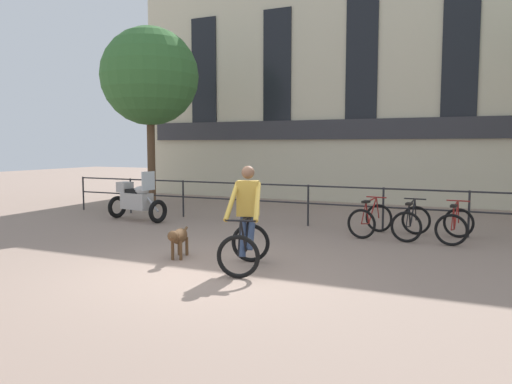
{
  "coord_description": "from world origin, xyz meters",
  "views": [
    {
      "loc": [
        4.11,
        -6.7,
        2.04
      ],
      "look_at": [
        -0.36,
        2.86,
        1.05
      ],
      "focal_mm": 35.0,
      "sensor_mm": 36.0,
      "label": 1
    }
  ],
  "objects": [
    {
      "name": "ground_plane",
      "position": [
        0.0,
        0.0,
        0.0
      ],
      "size": [
        60.0,
        60.0,
        0.0
      ],
      "primitive_type": "plane",
      "color": "gray"
    },
    {
      "name": "canal_railing",
      "position": [
        -0.0,
        5.2,
        0.71
      ],
      "size": [
        15.05,
        0.05,
        1.05
      ],
      "color": "#232326",
      "rests_on": "ground_plane"
    },
    {
      "name": "building_facade",
      "position": [
        -0.0,
        10.99,
        4.22
      ],
      "size": [
        18.0,
        0.72,
        8.48
      ],
      "color": "beige",
      "rests_on": "ground_plane"
    },
    {
      "name": "cyclist_with_bike",
      "position": [
        0.49,
        0.65,
        0.76
      ],
      "size": [
        0.97,
        1.31,
        1.7
      ],
      "rotation": [
        0.0,
        0.0,
        0.28
      ],
      "color": "black",
      "rests_on": "ground_plane"
    },
    {
      "name": "dog",
      "position": [
        -0.92,
        0.75,
        0.39
      ],
      "size": [
        0.42,
        1.0,
        0.57
      ],
      "rotation": [
        0.0,
        0.0,
        0.3
      ],
      "color": "brown",
      "rests_on": "ground_plane"
    },
    {
      "name": "parked_motorcycle",
      "position": [
        -4.55,
        4.11,
        0.56
      ],
      "size": [
        1.84,
        0.93,
        1.35
      ],
      "rotation": [
        0.0,
        0.0,
        1.39
      ],
      "color": "black",
      "rests_on": "ground_plane"
    },
    {
      "name": "parked_bicycle_near_lamp",
      "position": [
        1.72,
        4.54,
        0.36
      ],
      "size": [
        0.83,
        1.2,
        0.86
      ],
      "rotation": [
        0.0,
        0.0,
        2.98
      ],
      "color": "black",
      "rests_on": "ground_plane"
    },
    {
      "name": "parked_bicycle_mid_left",
      "position": [
        2.61,
        4.54,
        0.36
      ],
      "size": [
        0.73,
        1.15,
        0.86
      ],
      "rotation": [
        0.0,
        0.0,
        3.08
      ],
      "color": "black",
      "rests_on": "ground_plane"
    },
    {
      "name": "parked_bicycle_mid_right",
      "position": [
        3.51,
        4.54,
        0.36
      ],
      "size": [
        0.75,
        1.16,
        0.86
      ],
      "rotation": [
        0.0,
        0.0,
        3.06
      ],
      "color": "black",
      "rests_on": "ground_plane"
    },
    {
      "name": "tree_canalside_left",
      "position": [
        -6.09,
        6.87,
        4.27
      ],
      "size": [
        3.19,
        3.19,
        5.89
      ],
      "color": "brown",
      "rests_on": "ground_plane"
    }
  ]
}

